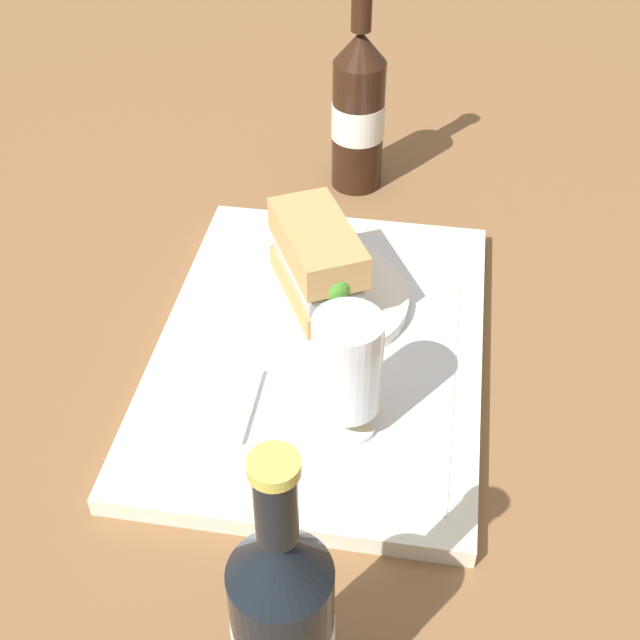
# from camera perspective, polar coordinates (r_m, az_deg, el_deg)

# --- Properties ---
(ground_plane) EXTENTS (3.00, 3.00, 0.00)m
(ground_plane) POSITION_cam_1_polar(r_m,az_deg,el_deg) (0.86, 0.00, -2.49)
(ground_plane) COLOR brown
(tray) EXTENTS (0.44, 0.32, 0.02)m
(tray) POSITION_cam_1_polar(r_m,az_deg,el_deg) (0.85, 0.00, -2.01)
(tray) COLOR beige
(tray) RESTS_ON ground_plane
(placemat) EXTENTS (0.38, 0.27, 0.00)m
(placemat) POSITION_cam_1_polar(r_m,az_deg,el_deg) (0.85, 0.00, -1.49)
(placemat) COLOR silver
(placemat) RESTS_ON tray
(plate) EXTENTS (0.19, 0.19, 0.01)m
(plate) POSITION_cam_1_polar(r_m,az_deg,el_deg) (0.88, -0.17, 1.44)
(plate) COLOR silver
(plate) RESTS_ON placemat
(sandwich) EXTENTS (0.14, 0.12, 0.08)m
(sandwich) POSITION_cam_1_polar(r_m,az_deg,el_deg) (0.85, -0.10, 3.88)
(sandwich) COLOR tan
(sandwich) RESTS_ON plate
(beer_glass) EXTENTS (0.06, 0.06, 0.12)m
(beer_glass) POSITION_cam_1_polar(r_m,az_deg,el_deg) (0.72, 1.83, -3.39)
(beer_glass) COLOR silver
(beer_glass) RESTS_ON placemat
(napkin_folded) EXTENTS (0.09, 0.07, 0.01)m
(napkin_folded) POSITION_cam_1_polar(r_m,az_deg,el_deg) (0.79, -6.98, -5.47)
(napkin_folded) COLOR white
(napkin_folded) RESTS_ON placemat
(beer_bottle) EXTENTS (0.07, 0.07, 0.27)m
(beer_bottle) POSITION_cam_1_polar(r_m,az_deg,el_deg) (0.56, -2.50, -19.86)
(beer_bottle) COLOR black
(beer_bottle) RESTS_ON ground_plane
(second_bottle) EXTENTS (0.07, 0.07, 0.27)m
(second_bottle) POSITION_cam_1_polar(r_m,az_deg,el_deg) (1.07, 2.59, 13.93)
(second_bottle) COLOR black
(second_bottle) RESTS_ON ground_plane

